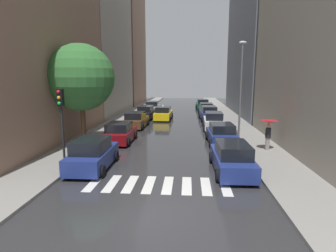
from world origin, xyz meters
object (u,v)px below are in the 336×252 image
Objects in this scene: taxi_midroad at (163,114)px; lamp_post_right at (241,84)px; parked_car_left_fifth at (152,107)px; parked_car_right_fourth at (209,114)px; traffic_light_left_corner at (61,111)px; parked_car_left_second at (120,133)px; parked_car_left_nearest at (92,155)px; pedestrian_foreground at (268,127)px; street_tree_left at (81,78)px; parked_car_right_nearest at (232,158)px; parked_car_right_sixth at (203,104)px; parked_car_right_fifth at (206,109)px; parked_car_left_third at (136,120)px; parked_car_right_second at (221,134)px; parked_car_left_fourth at (146,113)px; parked_car_right_third at (214,121)px.

taxi_midroad is 0.59× the size of lamp_post_right.
lamp_post_right is (9.49, -17.64, 3.78)m from parked_car_left_fifth.
parked_car_right_fourth is 20.90m from traffic_light_left_corner.
parked_car_left_second is 19.38m from parked_car_left_fifth.
parked_car_left_nearest is 2.11× the size of pedestrian_foreground.
street_tree_left is at bearing 1.07° from pedestrian_foreground.
pedestrian_foreground is 0.28× the size of street_tree_left.
parked_car_right_nearest is 30.72m from parked_car_right_sixth.
street_tree_left is (-10.28, -13.02, 4.24)m from parked_car_right_fourth.
taxi_midroad reaches higher than parked_car_left_second.
lamp_post_right is at bearing 12.90° from street_tree_left.
parked_car_right_sixth is 27.68m from street_tree_left.
taxi_midroad is 16.47m from pedestrian_foreground.
parked_car_left_third is at bearing 143.80° from parked_car_right_fifth.
parked_car_left_third is 1.03× the size of parked_car_left_fifth.
parked_car_right_second is (0.19, 6.48, -0.02)m from parked_car_right_nearest.
parked_car_right_nearest is at bearing 178.57° from parked_car_right_sixth.
parked_car_right_nearest reaches higher than parked_car_left_second.
parked_car_left_fifth is 26.10m from traffic_light_left_corner.
parked_car_right_fourth is at bearing 63.48° from traffic_light_left_corner.
parked_car_right_fourth is 0.66× the size of street_tree_left.
parked_car_right_second is at bearing 6.22° from street_tree_left.
traffic_light_left_corner is at bearing 123.12° from parked_car_right_second.
parked_car_left_fifth is 2.12× the size of pedestrian_foreground.
taxi_midroad is at bearing 15.05° from parked_car_right_nearest.
parked_car_left_fourth reaches higher than parked_car_left_third.
traffic_light_left_corner is at bearing 145.24° from parked_car_right_third.
parked_car_right_fifth is at bearing -104.86° from parked_car_left_fifth.
parked_car_right_sixth is at bearing 0.75° from parked_car_right_fifth.
parked_car_left_second is at bearing -0.35° from parked_car_left_nearest.
parked_car_left_fourth is 14.61m from street_tree_left.
street_tree_left is (-13.29, 1.01, 3.33)m from pedestrian_foreground.
parked_car_right_nearest is (7.62, -19.07, 0.00)m from parked_car_left_fourth.
parked_car_right_third is at bearing -90.11° from parked_car_left_third.
parked_car_left_third is 19.30m from parked_car_right_sixth.
parked_car_right_sixth is (7.68, 24.37, -0.00)m from parked_car_left_second.
parked_car_left_fourth is at bearing -0.94° from parked_car_left_nearest.
lamp_post_right reaches higher than taxi_midroad.
pedestrian_foreground is at bearing -141.34° from parked_car_left_fourth.
parked_car_right_second is 24.24m from parked_car_right_sixth.
parked_car_right_nearest is 1.10× the size of traffic_light_left_corner.
pedestrian_foreground is (3.11, -26.39, 0.97)m from parked_car_right_sixth.
parked_car_right_fifth is at bearing 60.93° from street_tree_left.
street_tree_left reaches higher than pedestrian_foreground.
pedestrian_foreground is 13.73m from street_tree_left.
parked_car_right_fifth is 16.38m from lamp_post_right.
traffic_light_left_corner reaches higher than parked_car_right_sixth.
parked_car_right_sixth is 13.40m from taxi_midroad.
parked_car_right_fifth is 19.85m from pedestrian_foreground.
parked_car_left_fifth is 8.02m from parked_car_right_fifth.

